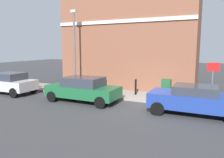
# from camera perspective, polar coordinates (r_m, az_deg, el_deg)

# --- Properties ---
(ground) EXTENTS (80.00, 80.00, 0.00)m
(ground) POSITION_cam_1_polar(r_m,az_deg,el_deg) (11.78, 10.42, -7.40)
(ground) COLOR #38383A
(sidewalk) EXTENTS (2.44, 30.00, 0.15)m
(sidewalk) POSITION_cam_1_polar(r_m,az_deg,el_deg) (15.92, -9.26, -3.02)
(sidewalk) COLOR gray
(sidewalk) RESTS_ON ground
(corner_building) EXTENTS (6.57, 10.21, 9.06)m
(corner_building) POSITION_cam_1_polar(r_m,az_deg,el_deg) (18.45, 6.05, 12.46)
(corner_building) COLOR brown
(corner_building) RESTS_ON ground
(car_blue) EXTENTS (1.98, 4.32, 1.41)m
(car_blue) POSITION_cam_1_polar(r_m,az_deg,el_deg) (10.86, 21.47, -5.11)
(car_blue) COLOR navy
(car_blue) RESTS_ON ground
(car_green) EXTENTS (2.01, 4.40, 1.48)m
(car_green) POSITION_cam_1_polar(r_m,az_deg,el_deg) (12.68, -7.79, -2.64)
(car_green) COLOR #195933
(car_green) RESTS_ON ground
(car_silver) EXTENTS (1.89, 4.02, 1.48)m
(car_silver) POSITION_cam_1_polar(r_m,az_deg,el_deg) (16.52, -26.07, -0.92)
(car_silver) COLOR #B7B7BC
(car_silver) RESTS_ON ground
(utility_cabinet) EXTENTS (0.46, 0.61, 1.15)m
(utility_cabinet) POSITION_cam_1_polar(r_m,az_deg,el_deg) (13.32, 14.35, -2.71)
(utility_cabinet) COLOR #1E4C28
(utility_cabinet) RESTS_ON sidewalk
(bollard_near_cabinet) EXTENTS (0.14, 0.14, 1.04)m
(bollard_near_cabinet) POSITION_cam_1_polar(r_m,az_deg,el_deg) (13.86, 6.38, -1.98)
(bollard_near_cabinet) COLOR black
(bollard_near_cabinet) RESTS_ON sidewalk
(bollard_far_kerb) EXTENTS (0.14, 0.14, 1.04)m
(bollard_far_kerb) POSITION_cam_1_polar(r_m,az_deg,el_deg) (13.61, -1.65, -2.12)
(bollard_far_kerb) COLOR black
(bollard_far_kerb) RESTS_ON sidewalk
(street_sign) EXTENTS (0.08, 0.60, 2.30)m
(street_sign) POSITION_cam_1_polar(r_m,az_deg,el_deg) (12.20, 25.40, 0.44)
(street_sign) COLOR #59595B
(street_sign) RESTS_ON sidewalk
(lamppost) EXTENTS (0.20, 0.44, 5.72)m
(lamppost) POSITION_cam_1_polar(r_m,az_deg,el_deg) (15.81, -10.08, 8.65)
(lamppost) COLOR #59595B
(lamppost) RESTS_ON sidewalk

